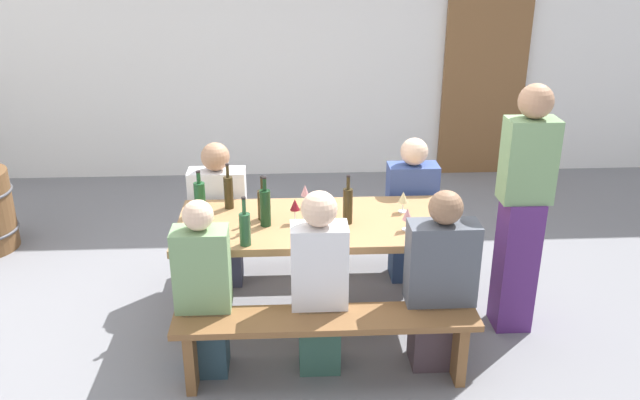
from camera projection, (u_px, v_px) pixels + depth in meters
name	position (u px, v px, depth m)	size (l,w,h in m)	color
ground_plane	(320.00, 317.00, 4.72)	(24.00, 24.00, 0.00)	slate
back_wall	(305.00, 27.00, 6.98)	(14.00, 0.20, 3.20)	white
wooden_door	(484.00, 80.00, 7.15)	(0.90, 0.06, 2.10)	brown
tasting_table	(320.00, 232.00, 4.47)	(1.91, 0.83, 0.75)	#9E7247
bench_near	(326.00, 331.00, 3.93)	(1.81, 0.30, 0.45)	brown
bench_far	(315.00, 230.00, 5.25)	(1.81, 0.30, 0.45)	brown
wine_bottle_0	(265.00, 207.00, 4.32)	(0.07, 0.07, 0.34)	#143319
wine_bottle_1	(263.00, 204.00, 4.42)	(0.07, 0.07, 0.31)	#332814
wine_bottle_2	(229.00, 192.00, 4.59)	(0.07, 0.07, 0.33)	#332814
wine_bottle_3	(200.00, 197.00, 4.51)	(0.08, 0.08, 0.31)	#194723
wine_bottle_4	(348.00, 205.00, 4.35)	(0.06, 0.06, 0.34)	#332814
wine_bottle_5	(245.00, 228.00, 4.06)	(0.07, 0.07, 0.32)	#234C2D
wine_glass_0	(403.00, 198.00, 4.54)	(0.07, 0.07, 0.15)	silver
wine_glass_1	(305.00, 191.00, 4.61)	(0.06, 0.06, 0.16)	silver
wine_glass_2	(407.00, 215.00, 4.26)	(0.06, 0.06, 0.15)	silver
wine_glass_3	(295.00, 206.00, 4.37)	(0.06, 0.06, 0.17)	silver
seated_guest_near_0	(204.00, 293.00, 3.96)	(0.33, 0.24, 1.14)	#2A4452
seated_guest_near_1	(319.00, 286.00, 3.98)	(0.34, 0.24, 1.18)	#305648
seated_guest_near_2	(440.00, 286.00, 4.02)	(0.42, 0.24, 1.17)	#46363C
seated_guest_far_0	(219.00, 218.00, 5.00)	(0.42, 0.24, 1.13)	#383B50
seated_guest_far_1	(411.00, 213.00, 5.07)	(0.38, 0.24, 1.14)	navy
standing_host	(522.00, 213.00, 4.32)	(0.32, 0.24, 1.70)	#52276D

